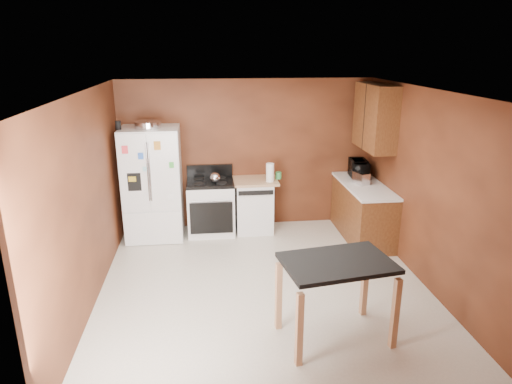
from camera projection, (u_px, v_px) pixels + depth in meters
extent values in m
plane|color=beige|center=(264.00, 287.00, 5.95)|extent=(4.50, 4.50, 0.00)
plane|color=white|center=(265.00, 92.00, 5.19)|extent=(4.50, 4.50, 0.00)
plane|color=brown|center=(247.00, 154.00, 7.70)|extent=(4.20, 0.00, 4.20)
plane|color=brown|center=(304.00, 288.00, 3.44)|extent=(4.20, 0.00, 4.20)
plane|color=brown|center=(87.00, 202.00, 5.34)|extent=(0.00, 4.50, 4.50)
plane|color=brown|center=(428.00, 190.00, 5.79)|extent=(0.00, 4.50, 4.50)
cylinder|color=silver|center=(148.00, 125.00, 6.95)|extent=(0.41, 0.41, 0.10)
cylinder|color=black|center=(118.00, 125.00, 6.82)|extent=(0.09, 0.09, 0.13)
sphere|color=silver|center=(215.00, 178.00, 7.29)|extent=(0.17, 0.17, 0.17)
cylinder|color=white|center=(270.00, 172.00, 7.39)|extent=(0.17, 0.17, 0.30)
cylinder|color=green|center=(278.00, 175.00, 7.57)|extent=(0.13, 0.13, 0.11)
cube|color=silver|center=(361.00, 178.00, 7.23)|extent=(0.23, 0.29, 0.19)
imported|color=black|center=(359.00, 170.00, 7.59)|extent=(0.37, 0.51, 0.27)
cube|color=white|center=(153.00, 184.00, 7.28)|extent=(0.90, 0.75, 1.80)
cube|color=white|center=(134.00, 174.00, 6.80)|extent=(0.43, 0.02, 1.20)
cube|color=white|center=(164.00, 173.00, 6.85)|extent=(0.43, 0.02, 1.20)
cube|color=white|center=(153.00, 229.00, 7.10)|extent=(0.88, 0.02, 0.54)
cube|color=black|center=(134.00, 182.00, 6.84)|extent=(0.20, 0.01, 0.28)
cylinder|color=silver|center=(148.00, 172.00, 6.80)|extent=(0.02, 0.02, 0.90)
cylinder|color=silver|center=(150.00, 172.00, 6.80)|extent=(0.02, 0.02, 0.90)
cube|color=#F83A46|center=(125.00, 150.00, 6.66)|extent=(0.09, 0.00, 0.12)
cube|color=blue|center=(141.00, 156.00, 6.71)|extent=(0.08, 0.00, 0.10)
cube|color=orange|center=(157.00, 146.00, 6.69)|extent=(0.10, 0.00, 0.13)
cube|color=green|center=(171.00, 165.00, 6.81)|extent=(0.07, 0.00, 0.09)
cube|color=gold|center=(132.00, 179.00, 6.80)|extent=(0.11, 0.00, 0.08)
cube|color=white|center=(171.00, 197.00, 6.95)|extent=(0.09, 0.00, 0.10)
cube|color=#91D0DA|center=(145.00, 169.00, 6.78)|extent=(0.07, 0.00, 0.07)
cube|color=white|center=(211.00, 208.00, 7.57)|extent=(0.76, 0.65, 0.85)
cube|color=black|center=(210.00, 182.00, 7.43)|extent=(0.76, 0.65, 0.05)
cube|color=black|center=(210.00, 170.00, 7.67)|extent=(0.76, 0.06, 0.20)
cube|color=black|center=(211.00, 218.00, 7.27)|extent=(0.68, 0.02, 0.52)
cylinder|color=silver|center=(211.00, 201.00, 7.17)|extent=(0.62, 0.02, 0.02)
cylinder|color=black|center=(199.00, 178.00, 7.56)|extent=(0.17, 0.17, 0.02)
cylinder|color=black|center=(221.00, 178.00, 7.59)|extent=(0.17, 0.17, 0.02)
cylinder|color=black|center=(199.00, 184.00, 7.25)|extent=(0.17, 0.17, 0.02)
cylinder|color=black|center=(221.00, 183.00, 7.29)|extent=(0.17, 0.17, 0.02)
cube|color=white|center=(254.00, 206.00, 7.67)|extent=(0.60, 0.60, 0.85)
cube|color=black|center=(256.00, 193.00, 7.27)|extent=(0.56, 0.02, 0.07)
cube|color=tan|center=(254.00, 181.00, 7.54)|extent=(0.78, 0.62, 0.04)
cube|color=brown|center=(363.00, 212.00, 7.38)|extent=(0.60, 1.55, 0.86)
cube|color=white|center=(365.00, 186.00, 7.25)|extent=(0.63, 1.58, 0.04)
cube|color=brown|center=(375.00, 117.00, 7.03)|extent=(0.35, 1.05, 1.00)
cube|color=black|center=(364.00, 117.00, 7.01)|extent=(0.01, 0.01, 1.00)
cube|color=black|center=(337.00, 263.00, 4.65)|extent=(1.20, 0.90, 0.05)
cube|color=tan|center=(279.00, 296.00, 4.96)|extent=(0.07, 0.07, 0.79)
cube|color=tan|center=(365.00, 284.00, 5.23)|extent=(0.07, 0.07, 0.79)
cube|color=tan|center=(299.00, 330.00, 4.38)|extent=(0.07, 0.07, 0.79)
cube|color=tan|center=(395.00, 314.00, 4.64)|extent=(0.07, 0.07, 0.79)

